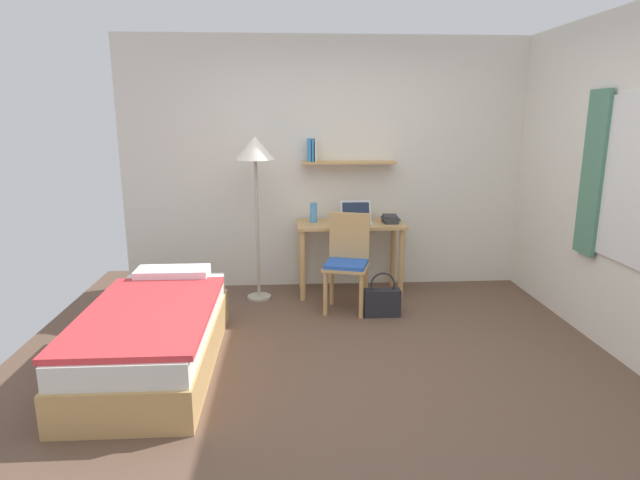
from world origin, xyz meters
TOP-DOWN VIEW (x-y plane):
  - ground_plane at (0.00, 0.00)m, footprint 5.28×5.28m
  - wall_back at (0.00, 2.02)m, footprint 4.40×0.27m
  - bed at (-1.48, 0.14)m, footprint 0.88×1.84m
  - desk at (0.14, 1.70)m, footprint 1.08×0.51m
  - desk_chair at (0.06, 1.22)m, footprint 0.49×0.47m
  - standing_lamp at (-0.79, 1.57)m, footprint 0.38×0.38m
  - laptop at (0.20, 1.71)m, footprint 0.31×0.24m
  - water_bottle at (-0.23, 1.75)m, footprint 0.07×0.07m
  - book_stack at (0.55, 1.68)m, footprint 0.17×0.21m
  - handbag at (0.37, 1.01)m, footprint 0.33×0.11m

SIDE VIEW (x-z plane):
  - ground_plane at x=0.00m, z-range 0.00..0.00m
  - handbag at x=0.37m, z-range -0.07..0.35m
  - bed at x=-1.48m, z-range -0.03..0.51m
  - desk_chair at x=0.06m, z-range 0.04..0.96m
  - desk at x=0.14m, z-range 0.23..0.97m
  - book_stack at x=0.55m, z-range 0.74..0.82m
  - laptop at x=0.20m, z-range 0.69..0.91m
  - water_bottle at x=-0.23m, z-range 0.74..0.95m
  - wall_back at x=0.00m, z-range 0.00..2.60m
  - standing_lamp at x=-0.79m, z-range 0.60..2.22m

